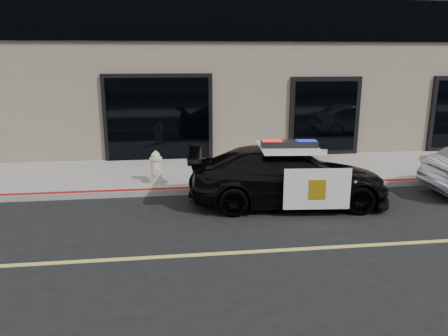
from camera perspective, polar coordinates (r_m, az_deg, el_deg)
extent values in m
plane|color=black|center=(7.86, -1.51, -11.20)|extent=(120.00, 120.00, 0.00)
cube|color=gray|center=(12.77, -3.94, -0.71)|extent=(60.00, 3.50, 0.15)
imported|color=black|center=(10.30, 8.35, -1.07)|extent=(2.71, 4.98, 1.35)
cube|color=white|center=(9.50, 12.07, -2.72)|extent=(1.44, 0.16, 0.90)
cube|color=white|center=(11.31, 9.70, 0.15)|extent=(1.44, 0.16, 0.90)
cube|color=white|center=(10.14, 8.49, 2.67)|extent=(1.49, 1.73, 0.02)
cube|color=gold|center=(9.47, 12.12, -2.77)|extent=(0.36, 0.04, 0.43)
cube|color=black|center=(10.13, 8.51, 3.10)|extent=(1.32, 0.45, 0.16)
cube|color=red|center=(10.06, 6.30, 3.16)|extent=(0.47, 0.33, 0.15)
cube|color=#0C19CC|center=(10.21, 10.69, 3.16)|extent=(0.47, 0.33, 0.15)
cylinder|color=beige|center=(11.74, -8.80, -1.61)|extent=(0.38, 0.38, 0.08)
cylinder|color=beige|center=(11.66, -8.86, -0.16)|extent=(0.28, 0.28, 0.53)
cylinder|color=beige|center=(11.59, -8.91, 1.21)|extent=(0.33, 0.33, 0.06)
sphere|color=beige|center=(11.58, -8.92, 1.52)|extent=(0.24, 0.24, 0.24)
cylinder|color=beige|center=(11.56, -8.94, 2.03)|extent=(0.07, 0.07, 0.07)
cylinder|color=beige|center=(11.82, -8.85, 0.41)|extent=(0.14, 0.13, 0.14)
cylinder|color=beige|center=(11.47, -8.89, -0.02)|extent=(0.14, 0.13, 0.14)
cylinder|color=beige|center=(11.46, -8.88, -0.42)|extent=(0.18, 0.15, 0.18)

